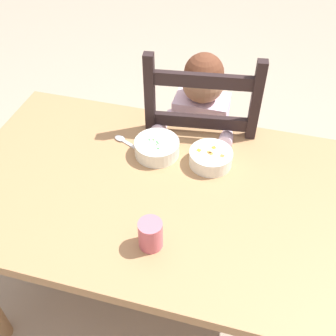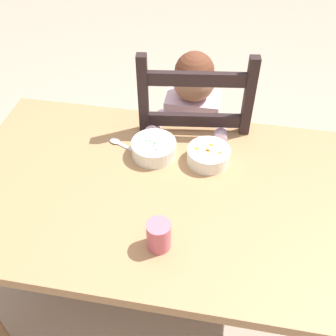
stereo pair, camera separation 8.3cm
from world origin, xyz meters
The scene contains 8 objects.
ground_plane centered at (0.00, 0.00, 0.00)m, with size 8.00×8.00×0.00m, color tan.
dining_table centered at (0.00, 0.00, 0.63)m, with size 1.35×0.82×0.74m.
dining_chair centered at (0.06, 0.46, 0.49)m, with size 0.47×0.47×1.05m.
child_figure centered at (0.05, 0.45, 0.65)m, with size 0.32×0.31×0.98m.
bowl_of_peas centered at (-0.05, 0.16, 0.77)m, with size 0.16×0.16×0.06m.
bowl_of_carrots centered at (0.15, 0.16, 0.77)m, with size 0.15×0.15×0.05m.
spoon centered at (-0.19, 0.19, 0.74)m, with size 0.13×0.08×0.01m.
drinking_cup centered at (0.05, -0.22, 0.78)m, with size 0.07×0.07×0.10m, color #CF6272.
Camera 2 is at (0.20, -0.89, 1.71)m, focal length 42.96 mm.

